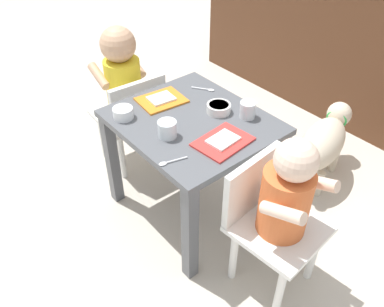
% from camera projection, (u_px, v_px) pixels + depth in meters
% --- Properties ---
extents(ground_plane, '(7.00, 7.00, 0.00)m').
position_uv_depth(ground_plane, '(192.00, 207.00, 1.78)').
color(ground_plane, beige).
extents(kitchen_cabinet_back, '(2.12, 0.36, 0.89)m').
position_uv_depth(kitchen_cabinet_back, '(369.00, 41.00, 2.11)').
color(kitchen_cabinet_back, '#56331E').
rests_on(kitchen_cabinet_back, ground).
extents(dining_table, '(0.58, 0.51, 0.47)m').
position_uv_depth(dining_table, '(192.00, 138.00, 1.54)').
color(dining_table, '#515459').
rests_on(dining_table, ground).
extents(seated_child_left, '(0.29, 0.29, 0.69)m').
position_uv_depth(seated_child_left, '(125.00, 85.00, 1.78)').
color(seated_child_left, white).
rests_on(seated_child_left, ground).
extents(seated_child_right, '(0.30, 0.30, 0.63)m').
position_uv_depth(seated_child_right, '(281.00, 200.00, 1.26)').
color(seated_child_right, white).
rests_on(seated_child_right, ground).
extents(dog, '(0.27, 0.47, 0.31)m').
position_uv_depth(dog, '(324.00, 141.00, 1.82)').
color(dog, beige).
rests_on(dog, ground).
extents(food_tray_left, '(0.16, 0.19, 0.02)m').
position_uv_depth(food_tray_left, '(161.00, 100.00, 1.59)').
color(food_tray_left, orange).
rests_on(food_tray_left, dining_table).
extents(food_tray_right, '(0.16, 0.20, 0.02)m').
position_uv_depth(food_tray_right, '(223.00, 141.00, 1.37)').
color(food_tray_right, red).
rests_on(food_tray_right, dining_table).
extents(water_cup_left, '(0.07, 0.07, 0.06)m').
position_uv_depth(water_cup_left, '(167.00, 130.00, 1.39)').
color(water_cup_left, white).
rests_on(water_cup_left, dining_table).
extents(water_cup_right, '(0.06, 0.06, 0.06)m').
position_uv_depth(water_cup_right, '(247.00, 111.00, 1.48)').
color(water_cup_right, white).
rests_on(water_cup_right, dining_table).
extents(veggie_bowl_far, '(0.09, 0.09, 0.03)m').
position_uv_depth(veggie_bowl_far, '(219.00, 108.00, 1.52)').
color(veggie_bowl_far, white).
rests_on(veggie_bowl_far, dining_table).
extents(cereal_bowl_right_side, '(0.08, 0.08, 0.04)m').
position_uv_depth(cereal_bowl_right_side, '(123.00, 113.00, 1.48)').
color(cereal_bowl_right_side, white).
rests_on(cereal_bowl_right_side, dining_table).
extents(spoon_by_left_tray, '(0.09, 0.07, 0.01)m').
position_uv_depth(spoon_by_left_tray, '(205.00, 89.00, 1.66)').
color(spoon_by_left_tray, silver).
rests_on(spoon_by_left_tray, dining_table).
extents(spoon_by_right_tray, '(0.04, 0.10, 0.01)m').
position_uv_depth(spoon_by_right_tray, '(170.00, 162.00, 1.29)').
color(spoon_by_right_tray, silver).
rests_on(spoon_by_right_tray, dining_table).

